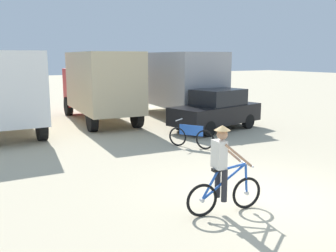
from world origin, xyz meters
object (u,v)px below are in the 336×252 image
at_px(sedan_parked, 216,110).
at_px(cyclist_orange_shirt, 223,173).
at_px(box_truck_avon_van, 3,88).
at_px(box_truck_grey_hauler, 177,81).
at_px(box_truck_tan_camper, 100,83).
at_px(bicycle_spare, 191,136).

bearing_deg(sedan_parked, cyclist_orange_shirt, -126.30).
bearing_deg(box_truck_avon_van, box_truck_grey_hauler, 0.23).
xyz_separation_m(box_truck_avon_van, box_truck_grey_hauler, (8.40, 0.03, 0.00)).
height_order(box_truck_grey_hauler, sedan_parked, box_truck_grey_hauler).
distance_m(box_truck_avon_van, box_truck_grey_hauler, 8.40).
height_order(box_truck_tan_camper, cyclist_orange_shirt, box_truck_tan_camper).
bearing_deg(box_truck_avon_van, sedan_parked, -25.77).
relative_size(sedan_parked, cyclist_orange_shirt, 2.46).
xyz_separation_m(cyclist_orange_shirt, bicycle_spare, (2.51, 4.97, -0.45)).
bearing_deg(cyclist_orange_shirt, bicycle_spare, 63.18).
xyz_separation_m(sedan_parked, cyclist_orange_shirt, (-5.27, -7.17, -0.04)).
relative_size(box_truck_tan_camper, bicycle_spare, 4.58).
xyz_separation_m(box_truck_grey_hauler, sedan_parked, (-0.38, -3.91, -0.99)).
xyz_separation_m(box_truck_tan_camper, bicycle_spare, (0.89, -6.68, -1.48)).
xyz_separation_m(box_truck_avon_van, box_truck_tan_camper, (4.38, 0.61, 0.00)).
relative_size(box_truck_grey_hauler, cyclist_orange_shirt, 3.81).
relative_size(box_truck_grey_hauler, sedan_parked, 1.55).
bearing_deg(box_truck_tan_camper, sedan_parked, -50.94).
height_order(sedan_parked, cyclist_orange_shirt, cyclist_orange_shirt).
relative_size(box_truck_avon_van, box_truck_grey_hauler, 0.98).
xyz_separation_m(sedan_parked, bicycle_spare, (-2.75, -2.20, -0.48)).
xyz_separation_m(box_truck_tan_camper, sedan_parked, (3.64, -4.49, -0.99)).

